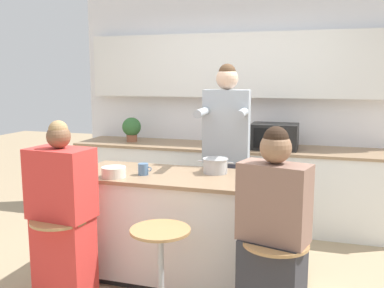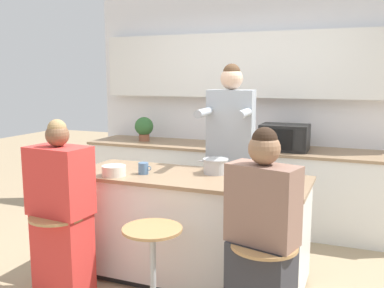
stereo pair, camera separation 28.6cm
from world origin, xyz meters
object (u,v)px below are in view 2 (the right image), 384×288
(person_wrapped_blanket, at_px, (61,216))
(banana_bunch, at_px, (288,189))
(bar_stool_leftmost, at_px, (59,250))
(coffee_cup_near, at_px, (143,168))
(microwave, at_px, (285,137))
(person_cooking, at_px, (230,162))
(bar_stool_rightmost, at_px, (263,286))
(person_seated_near, at_px, (262,248))
(bar_stool_center, at_px, (153,266))
(cooking_pot, at_px, (216,166))
(potted_plant, at_px, (144,127))
(kitchen_island, at_px, (189,227))
(fruit_bowl, at_px, (114,171))

(person_wrapped_blanket, bearing_deg, banana_bunch, 19.36)
(bar_stool_leftmost, relative_size, coffee_cup_near, 5.71)
(microwave, bearing_deg, person_cooking, -111.59)
(bar_stool_rightmost, bearing_deg, banana_bunch, 81.48)
(bar_stool_leftmost, relative_size, person_cooking, 0.37)
(bar_stool_rightmost, height_order, person_cooking, person_cooking)
(person_cooking, relative_size, banana_bunch, 10.87)
(bar_stool_rightmost, distance_m, person_seated_near, 0.24)
(bar_stool_center, height_order, banana_bunch, banana_bunch)
(person_seated_near, height_order, cooking_pot, person_seated_near)
(bar_stool_leftmost, height_order, bar_stool_center, same)
(person_cooking, relative_size, person_wrapped_blanket, 1.31)
(bar_stool_center, bearing_deg, potted_plant, 119.31)
(kitchen_island, relative_size, fruit_bowl, 9.93)
(bar_stool_leftmost, relative_size, bar_stool_rightmost, 1.00)
(bar_stool_rightmost, bearing_deg, bar_stool_leftmost, -179.18)
(cooking_pot, bearing_deg, bar_stool_leftmost, -138.80)
(bar_stool_center, xyz_separation_m, banana_bunch, (0.84, 0.42, 0.52))
(kitchen_island, bearing_deg, banana_bunch, -15.65)
(cooking_pot, relative_size, microwave, 0.59)
(fruit_bowl, relative_size, potted_plant, 0.66)
(kitchen_island, distance_m, potted_plant, 2.07)
(bar_stool_leftmost, distance_m, cooking_pot, 1.39)
(cooking_pot, bearing_deg, kitchen_island, -139.69)
(person_cooking, bearing_deg, bar_stool_rightmost, -68.66)
(person_wrapped_blanket, relative_size, fruit_bowl, 7.09)
(kitchen_island, xyz_separation_m, potted_plant, (-1.24, 1.54, 0.61))
(kitchen_island, relative_size, bar_stool_center, 2.90)
(bar_stool_leftmost, distance_m, bar_stool_rightmost, 1.56)
(person_seated_near, bearing_deg, bar_stool_leftmost, -163.37)
(microwave, bearing_deg, banana_bunch, -79.39)
(bar_stool_center, distance_m, person_wrapped_blanket, 0.82)
(bar_stool_rightmost, height_order, banana_bunch, banana_bunch)
(person_wrapped_blanket, bearing_deg, cooking_pot, 44.91)
(person_cooking, relative_size, person_seated_near, 1.30)
(coffee_cup_near, bearing_deg, potted_plant, 117.99)
(fruit_bowl, height_order, banana_bunch, fruit_bowl)
(bar_stool_center, height_order, coffee_cup_near, coffee_cup_near)
(person_cooking, relative_size, microwave, 3.56)
(coffee_cup_near, height_order, microwave, microwave)
(bar_stool_center, relative_size, cooking_pot, 2.22)
(person_seated_near, distance_m, potted_plant, 2.99)
(cooking_pot, bearing_deg, banana_bunch, -30.46)
(microwave, bearing_deg, person_seated_near, -83.61)
(kitchen_island, distance_m, cooking_pot, 0.56)
(bar_stool_center, relative_size, banana_bunch, 4.02)
(bar_stool_rightmost, relative_size, cooking_pot, 2.22)
(kitchen_island, distance_m, person_wrapped_blanket, 1.03)
(bar_stool_leftmost, bearing_deg, person_seated_near, 1.67)
(bar_stool_center, bearing_deg, person_seated_near, 1.35)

